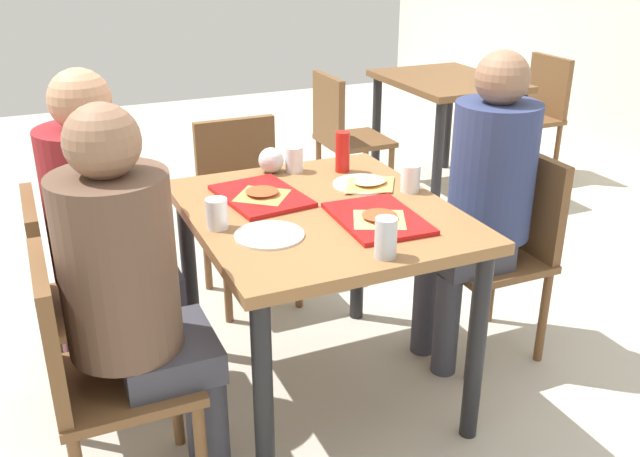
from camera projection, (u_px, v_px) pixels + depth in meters
name	position (u px, v px, depth m)	size (l,w,h in m)	color
ground_plane	(320.00, 392.00, 2.72)	(10.00, 10.00, 0.02)	#B2AD9E
main_table	(320.00, 236.00, 2.46)	(1.00, 0.87, 0.75)	olive
chair_near_left	(74.00, 291.00, 2.43)	(0.40, 0.40, 0.83)	brown
chair_near_right	(93.00, 368.00, 2.01)	(0.40, 0.40, 0.83)	brown
chair_far_side	(507.00, 240.00, 2.82)	(0.40, 0.40, 0.83)	brown
chair_left_end	(244.00, 197.00, 3.27)	(0.40, 0.40, 0.83)	brown
person_in_red	(107.00, 219.00, 2.39)	(0.32, 0.42, 1.24)	#383842
person_in_brown_jacket	(133.00, 283.00, 1.96)	(0.32, 0.42, 1.24)	#383842
person_far_side	(484.00, 187.00, 2.67)	(0.32, 0.42, 1.24)	#383842
tray_red_near	(261.00, 196.00, 2.50)	(0.36, 0.26, 0.02)	#B21414
tray_red_far	(378.00, 218.00, 2.31)	(0.36, 0.26, 0.02)	#B21414
paper_plate_center	(362.00, 184.00, 2.63)	(0.22, 0.22, 0.01)	white
paper_plate_near_edge	(269.00, 235.00, 2.20)	(0.22, 0.22, 0.01)	white
pizza_slice_a	(262.00, 193.00, 2.48)	(0.19, 0.19, 0.02)	#C68C47
pizza_slice_b	(379.00, 217.00, 2.28)	(0.21, 0.21, 0.02)	#DBAD60
pizza_slice_c	(370.00, 182.00, 2.61)	(0.21, 0.23, 0.02)	tan
plastic_cup_a	(410.00, 178.00, 2.55)	(0.07, 0.07, 0.10)	white
plastic_cup_b	(217.00, 214.00, 2.24)	(0.07, 0.07, 0.10)	white
plastic_cup_c	(294.00, 159.00, 2.76)	(0.07, 0.07, 0.10)	white
soda_can	(386.00, 238.00, 2.04)	(0.07, 0.07, 0.12)	#B7BCC6
condiment_bottle	(343.00, 152.00, 2.74)	(0.06, 0.06, 0.16)	red
foil_bundle	(271.00, 160.00, 2.75)	(0.10, 0.10, 0.10)	silver
handbag	(73.00, 329.00, 2.86)	(0.32, 0.16, 0.28)	#592D38
background_table	(446.00, 98.00, 4.51)	(0.90, 0.70, 0.75)	brown
background_chair_near	(342.00, 132.00, 4.30)	(0.40, 0.40, 0.83)	brown
background_chair_far	(535.00, 108.00, 4.84)	(0.40, 0.40, 0.83)	brown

